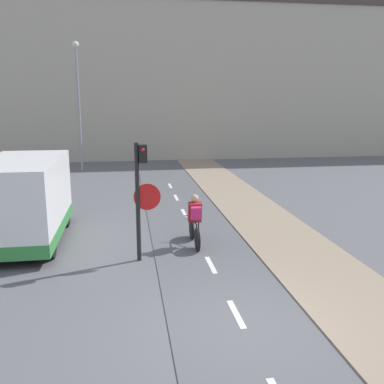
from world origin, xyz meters
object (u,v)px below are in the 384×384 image
at_px(cyclist_near, 195,221).
at_px(traffic_light_pole, 141,189).
at_px(street_lamp_far, 78,94).
at_px(van, 24,202).

bearing_deg(cyclist_near, traffic_light_pole, -148.63).
bearing_deg(cyclist_near, street_lamp_far, 107.73).
distance_m(traffic_light_pole, cyclist_near, 2.10).
xyz_separation_m(cyclist_near, van, (-4.74, 1.03, 0.47)).
relative_size(street_lamp_far, cyclist_near, 4.33).
height_order(traffic_light_pole, street_lamp_far, street_lamp_far).
xyz_separation_m(traffic_light_pole, van, (-3.25, 1.94, -0.69)).
bearing_deg(traffic_light_pole, street_lamp_far, 101.20).
bearing_deg(traffic_light_pole, van, 149.13).
bearing_deg(cyclist_near, van, 167.70).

